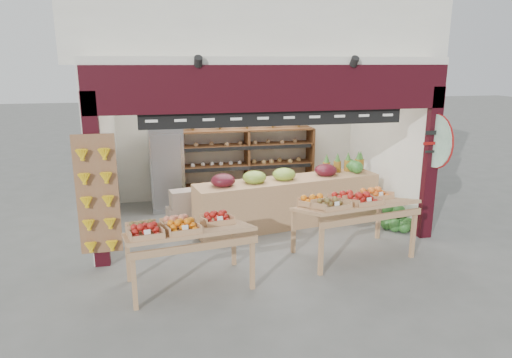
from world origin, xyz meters
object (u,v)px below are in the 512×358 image
object	(u,v)px
mid_counter	(288,200)
display_table_left	(179,229)
refrigerator	(166,169)
back_shelving	(247,149)
watermelon_pile	(396,220)
display_table_right	(349,203)
cardboard_stack	(192,212)

from	to	relation	value
mid_counter	display_table_left	size ratio (longest dim) A/B	2.03
refrigerator	display_table_left	distance (m)	3.54
back_shelving	watermelon_pile	xyz separation A→B (m)	(2.33, -2.54, -0.98)
mid_counter	display_table_right	xyz separation A→B (m)	(0.53, -1.60, 0.39)
back_shelving	display_table_right	bearing A→B (deg)	-74.51
display_table_left	mid_counter	bearing A→B (deg)	43.97
cardboard_stack	back_shelving	bearing A→B (deg)	47.74
mid_counter	back_shelving	bearing A→B (deg)	102.81
display_table_left	display_table_right	bearing A→B (deg)	10.16
watermelon_pile	display_table_left	bearing A→B (deg)	-161.07
cardboard_stack	display_table_left	world-z (taller)	display_table_left
cardboard_stack	mid_counter	xyz separation A→B (m)	(1.80, -0.35, 0.23)
watermelon_pile	refrigerator	bearing A→B (deg)	152.54
mid_counter	watermelon_pile	size ratio (longest dim) A/B	5.95
back_shelving	display_table_left	distance (m)	4.31
cardboard_stack	display_table_left	xyz separation A→B (m)	(-0.36, -2.43, 0.57)
refrigerator	watermelon_pile	xyz separation A→B (m)	(4.13, -2.15, -0.70)
mid_counter	display_table_left	world-z (taller)	mid_counter
display_table_left	watermelon_pile	distance (m)	4.35
watermelon_pile	back_shelving	bearing A→B (deg)	132.54
cardboard_stack	refrigerator	bearing A→B (deg)	110.89
cardboard_stack	watermelon_pile	world-z (taller)	cardboard_stack
watermelon_pile	display_table_right	bearing A→B (deg)	-146.48
mid_counter	display_table_left	distance (m)	3.01
back_shelving	mid_counter	xyz separation A→B (m)	(0.42, -1.86, -0.66)
refrigerator	display_table_left	xyz separation A→B (m)	(0.07, -3.54, -0.05)
mid_counter	display_table_right	size ratio (longest dim) A/B	1.90
refrigerator	watermelon_pile	world-z (taller)	refrigerator
back_shelving	watermelon_pile	bearing A→B (deg)	-47.46
refrigerator	cardboard_stack	xyz separation A→B (m)	(0.43, -1.11, -0.62)
cardboard_stack	watermelon_pile	bearing A→B (deg)	-15.57
mid_counter	display_table_left	bearing A→B (deg)	-136.03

